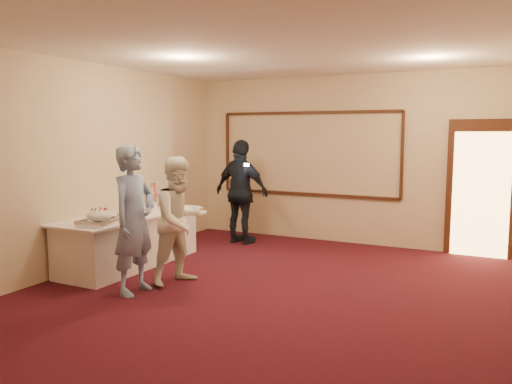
% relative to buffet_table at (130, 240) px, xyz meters
% --- Properties ---
extents(floor, '(7.00, 7.00, 0.00)m').
position_rel_buffet_table_xyz_m(floor, '(2.53, -0.53, -0.39)').
color(floor, '#330B14').
rests_on(floor, ground).
extents(room_walls, '(6.04, 7.04, 3.02)m').
position_rel_buffet_table_xyz_m(room_walls, '(2.53, -0.53, 1.64)').
color(room_walls, beige).
rests_on(room_walls, floor).
extents(wall_molding, '(3.45, 0.04, 1.55)m').
position_rel_buffet_table_xyz_m(wall_molding, '(1.73, 2.94, 1.21)').
color(wall_molding, black).
rests_on(wall_molding, room_walls).
extents(doorway, '(1.05, 0.07, 2.20)m').
position_rel_buffet_table_xyz_m(doorway, '(4.68, 2.92, 0.69)').
color(doorway, black).
rests_on(doorway, floor).
extents(buffet_table, '(0.96, 2.43, 0.77)m').
position_rel_buffet_table_xyz_m(buffet_table, '(0.00, 0.00, 0.00)').
color(buffet_table, white).
rests_on(buffet_table, floor).
extents(pavlova_tray, '(0.47, 0.59, 0.21)m').
position_rel_buffet_table_xyz_m(pavlova_tray, '(0.19, -0.82, 0.47)').
color(pavlova_tray, '#AFB2B6').
rests_on(pavlova_tray, buffet_table).
extents(cupcake_stand, '(0.30, 0.30, 0.44)m').
position_rel_buffet_table_xyz_m(cupcake_stand, '(-0.22, 0.90, 0.54)').
color(cupcake_stand, '#CC4B62').
rests_on(cupcake_stand, buffet_table).
extents(plate_stack_a, '(0.20, 0.20, 0.17)m').
position_rel_buffet_table_xyz_m(plate_stack_a, '(-0.11, 0.12, 0.47)').
color(plate_stack_a, white).
rests_on(plate_stack_a, buffet_table).
extents(plate_stack_b, '(0.19, 0.19, 0.16)m').
position_rel_buffet_table_xyz_m(plate_stack_b, '(0.19, 0.29, 0.46)').
color(plate_stack_b, white).
rests_on(plate_stack_b, buffet_table).
extents(tart, '(0.30, 0.30, 0.06)m').
position_rel_buffet_table_xyz_m(tart, '(0.20, -0.29, 0.41)').
color(tart, white).
rests_on(tart, buffet_table).
extents(man, '(0.45, 0.68, 1.84)m').
position_rel_buffet_table_xyz_m(man, '(0.93, -1.00, 0.53)').
color(man, '#7B99CC').
rests_on(man, floor).
extents(woman, '(0.86, 0.97, 1.68)m').
position_rel_buffet_table_xyz_m(woman, '(1.20, -0.40, 0.45)').
color(woman, white).
rests_on(woman, floor).
extents(guest, '(1.15, 0.61, 1.86)m').
position_rel_buffet_table_xyz_m(guest, '(0.80, 2.06, 0.54)').
color(guest, black).
rests_on(guest, floor).
extents(camera_flash, '(0.08, 0.06, 0.05)m').
position_rel_buffet_table_xyz_m(camera_flash, '(1.04, 1.80, 1.05)').
color(camera_flash, white).
rests_on(camera_flash, guest).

